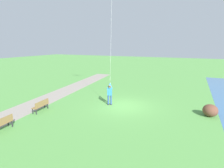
{
  "coord_description": "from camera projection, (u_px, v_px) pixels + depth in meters",
  "views": [
    {
      "loc": [
        -5.01,
        13.56,
        5.15
      ],
      "look_at": [
        0.63,
        1.1,
        2.09
      ],
      "focal_mm": 28.62,
      "sensor_mm": 36.0,
      "label": 1
    }
  ],
  "objects": [
    {
      "name": "walkway_path",
      "position": [
        41.0,
        101.0,
        16.38
      ],
      "size": [
        5.71,
        32.08,
        0.02
      ],
      "primitive_type": "cube",
      "rotation": [
        0.0,
        0.0,
        0.1
      ],
      "color": "gray",
      "rests_on": "ground"
    },
    {
      "name": "park_bench_far_walkway",
      "position": [
        1.0,
        124.0,
        10.66
      ],
      "size": [
        0.59,
        1.54,
        0.88
      ],
      "color": "olive",
      "rests_on": "ground"
    },
    {
      "name": "park_bench_near_walkway",
      "position": [
        41.0,
        105.0,
        13.9
      ],
      "size": [
        0.59,
        1.54,
        0.88
      ],
      "color": "olive",
      "rests_on": "ground"
    },
    {
      "name": "lakeside_shrub",
      "position": [
        210.0,
        110.0,
        12.95
      ],
      "size": [
        1.04,
        1.06,
        0.89
      ],
      "primitive_type": "ellipsoid",
      "color": "brown",
      "rests_on": "ground"
    },
    {
      "name": "person_kite_flyer",
      "position": [
        110.0,
        93.0,
        15.32
      ],
      "size": [
        0.49,
        0.63,
        1.83
      ],
      "color": "#232328",
      "rests_on": "ground"
    },
    {
      "name": "ground_plane",
      "position": [
        124.0,
        106.0,
        15.2
      ],
      "size": [
        120.0,
        120.0,
        0.0
      ],
      "primitive_type": "plane",
      "color": "#569947"
    }
  ]
}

